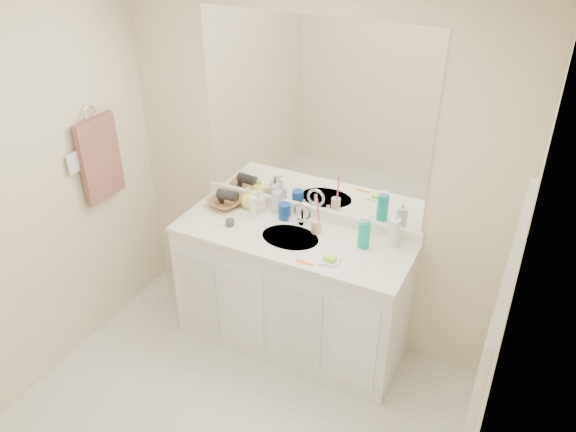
{
  "coord_description": "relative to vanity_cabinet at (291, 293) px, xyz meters",
  "views": [
    {
      "loc": [
        1.29,
        -1.61,
        2.79
      ],
      "look_at": [
        0.0,
        0.97,
        1.05
      ],
      "focal_mm": 35.0,
      "sensor_mm": 36.0,
      "label": 1
    }
  ],
  "objects": [
    {
      "name": "hair_dryer",
      "position": [
        -0.55,
        0.13,
        0.54
      ],
      "size": [
        0.14,
        0.08,
        0.07
      ],
      "primitive_type": "cylinder",
      "rotation": [
        0.0,
        1.57,
        0.1
      ],
      "color": "black",
      "rests_on": "wicker_basket"
    },
    {
      "name": "dark_jar",
      "position": [
        -0.41,
        -0.07,
        0.47
      ],
      "size": [
        0.07,
        0.07,
        0.04
      ],
      "primitive_type": "cylinder",
      "rotation": [
        0.0,
        0.0,
        -0.36
      ],
      "color": "#3C3C44",
      "rests_on": "countertop"
    },
    {
      "name": "clear_pump_bottle",
      "position": [
        0.6,
        0.19,
        0.54
      ],
      "size": [
        0.08,
        0.08,
        0.18
      ],
      "primitive_type": "cylinder",
      "rotation": [
        0.0,
        0.0,
        -0.23
      ],
      "color": "white",
      "rests_on": "countertop"
    },
    {
      "name": "wall_right",
      "position": [
        1.3,
        -1.02,
        0.77
      ],
      "size": [
        0.02,
        2.6,
        2.4
      ],
      "primitive_type": "cube",
      "color": "beige",
      "rests_on": "floor"
    },
    {
      "name": "toothbrush",
      "position": [
        0.13,
        0.1,
        0.6
      ],
      "size": [
        0.02,
        0.04,
        0.2
      ],
      "primitive_type": "cylinder",
      "rotation": [
        0.14,
        0.0,
        -0.26
      ],
      "color": "#DC3A6A",
      "rests_on": "tan_cup"
    },
    {
      "name": "sink_basin",
      "position": [
        0.0,
        -0.02,
        0.44
      ],
      "size": [
        0.37,
        0.37,
        0.02
      ],
      "primitive_type": "cylinder",
      "color": "beige",
      "rests_on": "countertop"
    },
    {
      "name": "switch_plate",
      "position": [
        -1.27,
        -0.45,
        0.88
      ],
      "size": [
        0.01,
        0.08,
        0.13
      ],
      "primitive_type": "cube",
      "color": "silver",
      "rests_on": "wall_left"
    },
    {
      "name": "soap_bottle_cream",
      "position": [
        -0.33,
        0.17,
        0.53
      ],
      "size": [
        0.09,
        0.09,
        0.16
      ],
      "primitive_type": "imported",
      "rotation": [
        0.0,
        0.0,
        -0.37
      ],
      "color": "#F2DFC5",
      "rests_on": "countertop"
    },
    {
      "name": "countertop",
      "position": [
        0.0,
        0.0,
        0.44
      ],
      "size": [
        1.52,
        0.57,
        0.03
      ],
      "primitive_type": "cube",
      "color": "white",
      "rests_on": "vanity_cabinet"
    },
    {
      "name": "wall_back",
      "position": [
        0.0,
        0.28,
        0.77
      ],
      "size": [
        2.6,
        0.02,
        2.4
      ],
      "primitive_type": "cube",
      "color": "beige",
      "rests_on": "floor"
    },
    {
      "name": "vanity_cabinet",
      "position": [
        0.0,
        0.0,
        0.0
      ],
      "size": [
        1.5,
        0.55,
        0.85
      ],
      "primitive_type": "cube",
      "color": "white",
      "rests_on": "floor"
    },
    {
      "name": "green_soap",
      "position": [
        0.33,
        -0.15,
        0.48
      ],
      "size": [
        0.07,
        0.06,
        0.02
      ],
      "primitive_type": "cube",
      "rotation": [
        0.0,
        0.0,
        -0.15
      ],
      "color": "#A4E136",
      "rests_on": "soap_dish"
    },
    {
      "name": "ceiling",
      "position": [
        0.0,
        -1.02,
        1.97
      ],
      "size": [
        2.6,
        2.6,
        0.02
      ],
      "primitive_type": "cube",
      "color": "white",
      "rests_on": "wall_back"
    },
    {
      "name": "hand_towel",
      "position": [
        -1.25,
        -0.25,
        0.82
      ],
      "size": [
        0.04,
        0.32,
        0.55
      ],
      "primitive_type": "cube",
      "color": "brown",
      "rests_on": "towel_ring"
    },
    {
      "name": "soap_dish",
      "position": [
        0.33,
        -0.15,
        0.46
      ],
      "size": [
        0.13,
        0.11,
        0.01
      ],
      "primitive_type": "cube",
      "rotation": [
        0.0,
        0.0,
        0.18
      ],
      "color": "silver",
      "rests_on": "countertop"
    },
    {
      "name": "faucet",
      "position": [
        0.0,
        0.16,
        0.51
      ],
      "size": [
        0.02,
        0.02,
        0.11
      ],
      "primitive_type": "cylinder",
      "color": "silver",
      "rests_on": "countertop"
    },
    {
      "name": "mirror",
      "position": [
        0.0,
        0.27,
        1.14
      ],
      "size": [
        1.48,
        0.01,
        1.2
      ],
      "primitive_type": "cube",
      "color": "white",
      "rests_on": "wall_back"
    },
    {
      "name": "towel_ring",
      "position": [
        -1.27,
        -0.25,
        1.12
      ],
      "size": [
        0.01,
        0.11,
        0.11
      ],
      "primitive_type": "torus",
      "rotation": [
        0.0,
        1.57,
        0.0
      ],
      "color": "silver",
      "rests_on": "wall_left"
    },
    {
      "name": "backsplash",
      "position": [
        0.0,
        0.26,
        0.5
      ],
      "size": [
        1.52,
        0.03,
        0.08
      ],
      "primitive_type": "cube",
      "color": "white",
      "rests_on": "countertop"
    },
    {
      "name": "blue_mug",
      "position": [
        -0.13,
        0.16,
        0.51
      ],
      "size": [
        0.09,
        0.09,
        0.11
      ],
      "primitive_type": "cylinder",
      "rotation": [
        0.0,
        0.0,
        -0.17
      ],
      "color": "navy",
      "rests_on": "countertop"
    },
    {
      "name": "orange_comb",
      "position": [
        0.2,
        -0.23,
        0.46
      ],
      "size": [
        0.11,
        0.02,
        0.0
      ],
      "primitive_type": "cube",
      "rotation": [
        0.0,
        0.0,
        0.02
      ],
      "color": "orange",
      "rests_on": "countertop"
    },
    {
      "name": "tan_cup",
      "position": [
        0.12,
        0.1,
        0.5
      ],
      "size": [
        0.08,
        0.08,
        0.08
      ],
      "primitive_type": "cylinder",
      "rotation": [
        0.0,
        0.0,
        -0.42
      ],
      "color": "#D2B294",
      "rests_on": "countertop"
    },
    {
      "name": "soap_bottle_white",
      "position": [
        -0.22,
        0.23,
        0.56
      ],
      "size": [
        0.1,
        0.1,
        0.21
      ],
      "primitive_type": "imported",
      "rotation": [
        0.0,
        0.0,
        -0.31
      ],
      "color": "silver",
      "rests_on": "countertop"
    },
    {
      "name": "wicker_basket",
      "position": [
        -0.57,
        0.13,
        0.48
      ],
      "size": [
        0.27,
        0.27,
        0.05
      ],
      "primitive_type": "imported",
      "rotation": [
        0.0,
        0.0,
        -0.27
      ],
      "color": "brown",
      "rests_on": "countertop"
    },
    {
      "name": "soap_bottle_yellow",
      "position": [
        -0.42,
        0.19,
        0.53
      ],
      "size": [
        0.12,
        0.12,
        0.15
      ],
      "primitive_type": "imported",
      "rotation": [
        0.0,
        0.0,
        -0.05
      ],
      "color": "#F0EB5D",
      "rests_on": "countertop"
    },
    {
      "name": "extra_white_bottle",
      "position": [
        -0.32,
        0.08,
        0.53
      ],
      "size": [
        0.06,
        0.06,
        0.16
      ],
      "primitive_type": "cylinder",
      "rotation": [
        0.0,
        0.0,
        0.27
      ],
      "color": "white",
      "rests_on": "countertop"
    },
    {
      "name": "mouthwash_bottle",
      "position": [
        0.44,
        0.09,
        0.54
      ],
      "size": [
        0.1,
        0.1,
        0.17
      ],
      "primitive_type": "cylinder",
      "rotation": [
        0.0,
        0.0,
        -0.41
      ],
      "color": "#0EA894",
      "rests_on": "countertop"
    }
  ]
}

